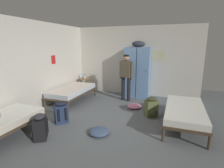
{
  "coord_description": "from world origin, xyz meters",
  "views": [
    {
      "loc": [
        1.52,
        -3.85,
        1.95
      ],
      "look_at": [
        0.0,
        0.28,
        0.95
      ],
      "focal_mm": 28.14,
      "sensor_mm": 36.0,
      "label": 1
    }
  ],
  "objects_px": {
    "lotion_bottle": "(85,77)",
    "clothes_pile_denim": "(99,131)",
    "person_traveler": "(126,73)",
    "backpack_navy": "(61,113)",
    "shelf_unit": "(84,84)",
    "backpack_black": "(40,127)",
    "bed_right": "(185,111)",
    "backpack_olive": "(151,107)",
    "bed_left_rear": "(72,91)",
    "locker_bank": "(138,71)",
    "water_bottle": "(82,76)",
    "clothes_pile_pink": "(134,106)"
  },
  "relations": [
    {
      "from": "bed_right",
      "to": "person_traveler",
      "type": "xyz_separation_m",
      "value": [
        -1.88,
        1.42,
        0.6
      ]
    },
    {
      "from": "locker_bank",
      "to": "shelf_unit",
      "type": "relative_size",
      "value": 3.63
    },
    {
      "from": "backpack_navy",
      "to": "backpack_black",
      "type": "bearing_deg",
      "value": -84.95
    },
    {
      "from": "water_bottle",
      "to": "backpack_navy",
      "type": "bearing_deg",
      "value": -70.69
    },
    {
      "from": "backpack_black",
      "to": "clothes_pile_pink",
      "type": "relative_size",
      "value": 1.25
    },
    {
      "from": "backpack_black",
      "to": "clothes_pile_denim",
      "type": "xyz_separation_m",
      "value": [
        1.08,
        0.62,
        -0.2
      ]
    },
    {
      "from": "bed_left_rear",
      "to": "backpack_black",
      "type": "relative_size",
      "value": 3.45
    },
    {
      "from": "locker_bank",
      "to": "lotion_bottle",
      "type": "distance_m",
      "value": 2.19
    },
    {
      "from": "bed_right",
      "to": "backpack_navy",
      "type": "height_order",
      "value": "backpack_navy"
    },
    {
      "from": "water_bottle",
      "to": "clothes_pile_pink",
      "type": "height_order",
      "value": "water_bottle"
    },
    {
      "from": "shelf_unit",
      "to": "bed_left_rear",
      "type": "relative_size",
      "value": 0.3
    },
    {
      "from": "locker_bank",
      "to": "bed_left_rear",
      "type": "distance_m",
      "value": 2.47
    },
    {
      "from": "person_traveler",
      "to": "backpack_olive",
      "type": "height_order",
      "value": "person_traveler"
    },
    {
      "from": "shelf_unit",
      "to": "clothes_pile_pink",
      "type": "height_order",
      "value": "shelf_unit"
    },
    {
      "from": "lotion_bottle",
      "to": "backpack_navy",
      "type": "relative_size",
      "value": 0.31
    },
    {
      "from": "water_bottle",
      "to": "clothes_pile_denim",
      "type": "distance_m",
      "value": 3.79
    },
    {
      "from": "locker_bank",
      "to": "clothes_pile_pink",
      "type": "relative_size",
      "value": 4.72
    },
    {
      "from": "backpack_black",
      "to": "lotion_bottle",
      "type": "bearing_deg",
      "value": 104.28
    },
    {
      "from": "backpack_navy",
      "to": "clothes_pile_denim",
      "type": "xyz_separation_m",
      "value": [
        1.15,
        -0.22,
        -0.2
      ]
    },
    {
      "from": "shelf_unit",
      "to": "backpack_olive",
      "type": "xyz_separation_m",
      "value": [
        3.01,
        -1.66,
        -0.09
      ]
    },
    {
      "from": "shelf_unit",
      "to": "backpack_navy",
      "type": "distance_m",
      "value": 2.98
    },
    {
      "from": "water_bottle",
      "to": "person_traveler",
      "type": "bearing_deg",
      "value": -14.98
    },
    {
      "from": "locker_bank",
      "to": "shelf_unit",
      "type": "xyz_separation_m",
      "value": [
        -2.23,
        -0.09,
        -0.62
      ]
    },
    {
      "from": "backpack_navy",
      "to": "backpack_black",
      "type": "relative_size",
      "value": 1.0
    },
    {
      "from": "clothes_pile_pink",
      "to": "clothes_pile_denim",
      "type": "relative_size",
      "value": 0.93
    },
    {
      "from": "person_traveler",
      "to": "backpack_navy",
      "type": "bearing_deg",
      "value": -114.34
    },
    {
      "from": "locker_bank",
      "to": "backpack_olive",
      "type": "xyz_separation_m",
      "value": [
        0.78,
        -1.75,
        -0.71
      ]
    },
    {
      "from": "locker_bank",
      "to": "person_traveler",
      "type": "bearing_deg",
      "value": -113.72
    },
    {
      "from": "bed_left_rear",
      "to": "lotion_bottle",
      "type": "xyz_separation_m",
      "value": [
        -0.18,
        1.22,
        0.27
      ]
    },
    {
      "from": "shelf_unit",
      "to": "person_traveler",
      "type": "xyz_separation_m",
      "value": [
        1.96,
        -0.53,
        0.63
      ]
    },
    {
      "from": "person_traveler",
      "to": "water_bottle",
      "type": "distance_m",
      "value": 2.14
    },
    {
      "from": "backpack_olive",
      "to": "backpack_navy",
      "type": "relative_size",
      "value": 1.0
    },
    {
      "from": "backpack_black",
      "to": "clothes_pile_denim",
      "type": "distance_m",
      "value": 1.26
    },
    {
      "from": "bed_right",
      "to": "backpack_olive",
      "type": "height_order",
      "value": "backpack_olive"
    },
    {
      "from": "locker_bank",
      "to": "bed_left_rear",
      "type": "bearing_deg",
      "value": -145.75
    },
    {
      "from": "bed_left_rear",
      "to": "backpack_black",
      "type": "bearing_deg",
      "value": -72.83
    },
    {
      "from": "bed_left_rear",
      "to": "clothes_pile_denim",
      "type": "bearing_deg",
      "value": -44.45
    },
    {
      "from": "backpack_olive",
      "to": "person_traveler",
      "type": "bearing_deg",
      "value": 132.77
    },
    {
      "from": "bed_right",
      "to": "water_bottle",
      "type": "bearing_deg",
      "value": 153.3
    },
    {
      "from": "bed_right",
      "to": "lotion_bottle",
      "type": "bearing_deg",
      "value": 153.12
    },
    {
      "from": "water_bottle",
      "to": "lotion_bottle",
      "type": "relative_size",
      "value": 1.27
    },
    {
      "from": "water_bottle",
      "to": "backpack_navy",
      "type": "height_order",
      "value": "water_bottle"
    },
    {
      "from": "backpack_black",
      "to": "clothes_pile_pink",
      "type": "height_order",
      "value": "backpack_black"
    },
    {
      "from": "bed_right",
      "to": "backpack_black",
      "type": "height_order",
      "value": "backpack_black"
    },
    {
      "from": "clothes_pile_denim",
      "to": "person_traveler",
      "type": "bearing_deg",
      "value": 92.47
    },
    {
      "from": "lotion_bottle",
      "to": "shelf_unit",
      "type": "bearing_deg",
      "value": 150.26
    },
    {
      "from": "bed_left_rear",
      "to": "clothes_pile_denim",
      "type": "distance_m",
      "value": 2.57
    },
    {
      "from": "bed_left_rear",
      "to": "lotion_bottle",
      "type": "height_order",
      "value": "lotion_bottle"
    },
    {
      "from": "backpack_black",
      "to": "locker_bank",
      "type": "bearing_deg",
      "value": 71.74
    },
    {
      "from": "lotion_bottle",
      "to": "clothes_pile_denim",
      "type": "xyz_separation_m",
      "value": [
        2.0,
        -3.01,
        -0.59
      ]
    }
  ]
}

